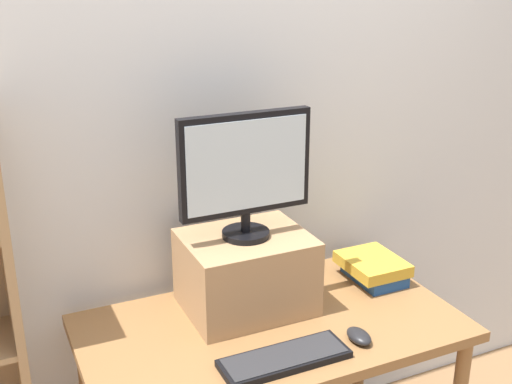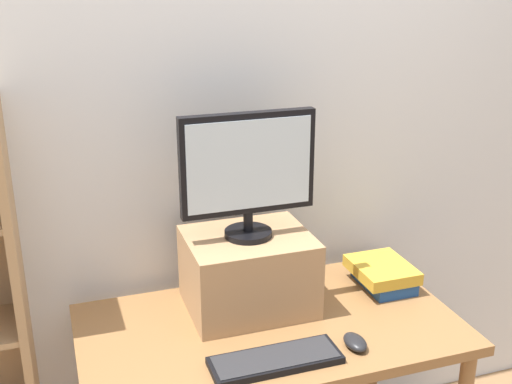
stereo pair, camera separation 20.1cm
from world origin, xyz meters
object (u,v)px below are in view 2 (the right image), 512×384
desk (270,347)px  riser_box (248,272)px  computer_mouse (355,342)px  computer_monitor (248,170)px  keyboard (275,360)px  book_stack (383,274)px

desk → riser_box: 0.26m
computer_mouse → riser_box: bearing=124.2°
riser_box → computer_monitor: 0.37m
desk → computer_monitor: size_ratio=2.78×
riser_box → computer_monitor: computer_monitor is taller
desk → computer_monitor: (-0.03, 0.13, 0.59)m
desk → keyboard: bearing=-105.8°
riser_box → computer_monitor: bearing=-90.0°
computer_mouse → book_stack: (0.28, 0.33, 0.03)m
computer_monitor → book_stack: size_ratio=1.85×
computer_monitor → book_stack: computer_monitor is taller
riser_box → book_stack: (0.52, -0.02, -0.09)m
keyboard → computer_mouse: 0.27m
desk → computer_mouse: 0.31m
computer_mouse → book_stack: book_stack is taller
riser_box → computer_monitor: (-0.00, -0.00, 0.37)m
computer_mouse → book_stack: size_ratio=0.43×
computer_monitor → computer_mouse: computer_monitor is taller
riser_box → desk: bearing=-77.2°
computer_monitor → book_stack: 0.69m
computer_monitor → computer_mouse: 0.64m
desk → keyboard: (-0.06, -0.21, 0.10)m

